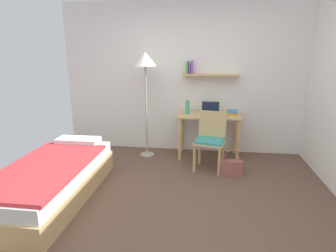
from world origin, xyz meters
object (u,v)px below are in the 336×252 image
(book_stack, at_px, (232,113))
(handbag, at_px, (231,167))
(laptop, at_px, (210,111))
(water_bottle, at_px, (187,107))
(bed, at_px, (53,180))
(desk, at_px, (209,122))
(standing_lamp, at_px, (145,66))
(desk_chair, at_px, (210,138))

(book_stack, bearing_deg, handbag, -93.08)
(laptop, distance_m, water_bottle, 0.39)
(book_stack, bearing_deg, bed, -143.78)
(bed, height_order, desk, desk)
(book_stack, height_order, handbag, book_stack)
(laptop, bearing_deg, bed, -139.00)
(book_stack, bearing_deg, desk, -179.92)
(desk, relative_size, laptop, 3.51)
(standing_lamp, relative_size, handbag, 4.50)
(desk, height_order, standing_lamp, standing_lamp)
(laptop, bearing_deg, desk, -174.32)
(standing_lamp, bearing_deg, laptop, 5.03)
(bed, bearing_deg, standing_lamp, 61.59)
(desk, xyz_separation_m, water_bottle, (-0.37, -0.02, 0.26))
(desk_chair, relative_size, laptop, 3.01)
(standing_lamp, relative_size, book_stack, 7.91)
(water_bottle, distance_m, book_stack, 0.75)
(laptop, height_order, book_stack, laptop)
(laptop, bearing_deg, handbag, -66.14)
(standing_lamp, distance_m, book_stack, 1.62)
(standing_lamp, bearing_deg, desk, 5.02)
(bed, height_order, laptop, laptop)
(bed, height_order, desk_chair, desk_chair)
(bed, relative_size, book_stack, 8.92)
(desk_chair, bearing_deg, handbag, -35.00)
(book_stack, bearing_deg, desk_chair, -125.05)
(standing_lamp, height_order, water_bottle, standing_lamp)
(standing_lamp, xyz_separation_m, book_stack, (1.43, 0.09, -0.75))
(desk, height_order, handbag, desk)
(handbag, bearing_deg, water_bottle, 135.13)
(desk, relative_size, standing_lamp, 0.59)
(laptop, height_order, water_bottle, water_bottle)
(desk_chair, bearing_deg, desk, 92.59)
(desk_chair, distance_m, standing_lamp, 1.56)
(desk_chair, bearing_deg, water_bottle, 129.06)
(desk_chair, bearing_deg, laptop, 90.71)
(desk, xyz_separation_m, handbag, (0.34, -0.72, -0.48))
(bed, distance_m, water_bottle, 2.35)
(desk_chair, distance_m, laptop, 0.59)
(bed, relative_size, laptop, 6.72)
(standing_lamp, xyz_separation_m, laptop, (1.07, 0.09, -0.74))
(desk_chair, xyz_separation_m, laptop, (-0.01, 0.50, 0.31))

